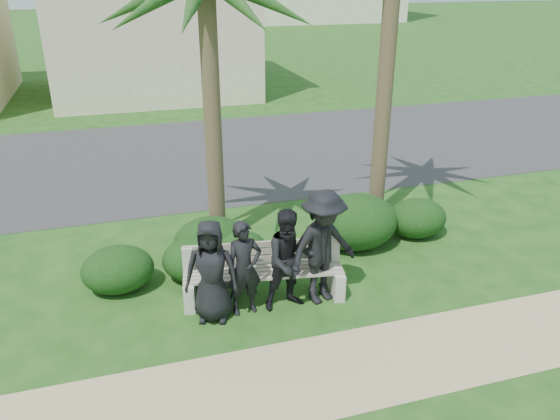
# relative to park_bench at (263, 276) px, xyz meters

# --- Properties ---
(ground) EXTENTS (160.00, 160.00, 0.00)m
(ground) POSITION_rel_park_bench_xyz_m (0.82, -0.23, -0.41)
(ground) COLOR #184714
(ground) RESTS_ON ground
(footpath) EXTENTS (30.00, 1.60, 0.01)m
(footpath) POSITION_rel_park_bench_xyz_m (0.82, -2.03, -0.41)
(footpath) COLOR tan
(footpath) RESTS_ON ground
(asphalt_street) EXTENTS (160.00, 8.00, 0.01)m
(asphalt_street) POSITION_rel_park_bench_xyz_m (0.82, 7.77, -0.41)
(asphalt_street) COLOR #2D2D30
(asphalt_street) RESTS_ON ground
(stucco_bldg_right) EXTENTS (8.40, 8.40, 7.30)m
(stucco_bldg_right) POSITION_rel_park_bench_xyz_m (-0.18, 17.77, 3.26)
(stucco_bldg_right) COLOR beige
(stucco_bldg_right) RESTS_ON ground
(park_bench) EXTENTS (2.65, 0.97, 0.90)m
(park_bench) POSITION_rel_park_bench_xyz_m (0.00, 0.00, 0.00)
(park_bench) COLOR #A7998C
(park_bench) RESTS_ON ground
(man_a) EXTENTS (0.92, 0.74, 1.63)m
(man_a) POSITION_rel_park_bench_xyz_m (-0.88, -0.31, 0.41)
(man_a) COLOR black
(man_a) RESTS_ON ground
(man_b) EXTENTS (0.60, 0.43, 1.54)m
(man_b) POSITION_rel_park_bench_xyz_m (-0.37, -0.29, 0.36)
(man_b) COLOR black
(man_b) RESTS_ON ground
(man_c) EXTENTS (0.84, 0.67, 1.66)m
(man_c) POSITION_rel_park_bench_xyz_m (0.34, -0.34, 0.43)
(man_c) COLOR black
(man_c) RESTS_ON ground
(man_d) EXTENTS (1.39, 1.05, 1.91)m
(man_d) POSITION_rel_park_bench_xyz_m (0.89, -0.32, 0.55)
(man_d) COLOR black
(man_d) RESTS_ON ground
(hedge_a) EXTENTS (1.20, 0.99, 0.78)m
(hedge_a) POSITION_rel_park_bench_xyz_m (-2.25, 0.97, -0.02)
(hedge_a) COLOR black
(hedge_a) RESTS_ON ground
(hedge_b) EXTENTS (1.10, 0.91, 0.72)m
(hedge_b) POSITION_rel_park_bench_xyz_m (-0.18, 1.09, -0.05)
(hedge_b) COLOR black
(hedge_b) RESTS_ON ground
(hedge_c) EXTENTS (1.34, 1.11, 0.88)m
(hedge_c) POSITION_rel_park_bench_xyz_m (-0.60, 1.47, 0.03)
(hedge_c) COLOR black
(hedge_c) RESTS_ON ground
(hedge_d) EXTENTS (1.63, 1.35, 1.06)m
(hedge_d) POSITION_rel_park_bench_xyz_m (2.20, 1.30, 0.13)
(hedge_d) COLOR black
(hedge_d) RESTS_ON ground
(hedge_e) EXTENTS (1.41, 1.16, 0.92)m
(hedge_e) POSITION_rel_park_bench_xyz_m (2.29, 1.39, 0.05)
(hedge_e) COLOR black
(hedge_e) RESTS_ON ground
(hedge_f) EXTENTS (1.21, 1.00, 0.79)m
(hedge_f) POSITION_rel_park_bench_xyz_m (3.57, 1.36, -0.01)
(hedge_f) COLOR black
(hedge_f) RESTS_ON ground
(hedge_extra) EXTENTS (1.20, 0.99, 0.78)m
(hedge_extra) POSITION_rel_park_bench_xyz_m (-0.93, 0.97, -0.02)
(hedge_extra) COLOR black
(hedge_extra) RESTS_ON ground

